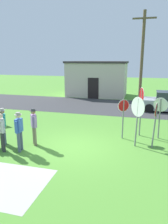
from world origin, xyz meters
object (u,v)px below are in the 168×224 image
stop_sign_nearest (160,111)px  person_on_left (19,130)px  person_holding_notes (34,125)px  person_near_signs (3,124)px  utility_pole (142,59)px  parked_car_on_street (168,102)px  person_with_sunhat (2,130)px  stop_sign_leaning_left (141,103)px  stop_sign_center_cluster (138,113)px  stop_sign_low_front (123,113)px  stop_sign_rear_left (155,118)px

stop_sign_nearest → person_on_left: (-5.89, -3.17, -0.44)m
person_holding_notes → person_near_signs: bearing=-166.2°
person_on_left → person_near_signs: bearing=157.8°
utility_pole → person_near_signs: bearing=-120.6°
parked_car_on_street → person_with_sunhat: bearing=-128.3°
stop_sign_leaning_left → person_with_sunhat: stop_sign_leaning_left is taller
stop_sign_center_cluster → person_near_signs: 6.15m
utility_pole → stop_sign_low_front: (-0.69, -7.81, -2.64)m
person_with_sunhat → stop_sign_rear_left: bearing=18.1°
stop_sign_low_front → person_with_sunhat: size_ratio=1.18×
parked_car_on_street → person_with_sunhat: 12.49m
utility_pole → person_on_left: (-4.83, -10.52, -2.98)m
stop_sign_center_cluster → person_on_left: 5.23m
person_with_sunhat → stop_sign_leaning_left: bearing=32.1°
utility_pole → stop_sign_leaning_left: (0.14, -7.15, -2.22)m
person_with_sunhat → person_on_left: bearing=15.3°
stop_sign_leaning_left → stop_sign_rear_left: bearing=-67.3°
person_with_sunhat → person_near_signs: bearing=121.4°
person_holding_notes → person_on_left: bearing=-109.0°
person_holding_notes → parked_car_on_street: bearing=52.5°
stop_sign_center_cluster → person_near_signs: stop_sign_center_cluster is taller
stop_sign_rear_left → stop_sign_center_cluster: stop_sign_center_cluster is taller
stop_sign_nearest → utility_pole: bearing=98.2°
utility_pole → stop_sign_low_front: 8.27m
stop_sign_low_front → person_holding_notes: stop_sign_low_front is taller
stop_sign_center_cluster → stop_sign_nearest: size_ratio=1.09×
stop_sign_rear_left → stop_sign_nearest: (0.29, 1.30, 0.03)m
stop_sign_rear_left → person_with_sunhat: size_ratio=1.23×
person_holding_notes → stop_sign_leaning_left: bearing=28.8°
stop_sign_rear_left → stop_sign_leaning_left: stop_sign_leaning_left is taller
utility_pole → stop_sign_rear_left: bearing=-84.9°
stop_sign_leaning_left → stop_sign_nearest: stop_sign_leaning_left is taller
person_near_signs → person_with_sunhat: size_ratio=1.03×
utility_pole → parked_car_on_street: (2.19, -0.93, -3.27)m
person_holding_notes → person_near_signs: (-1.39, -0.34, 0.00)m
stop_sign_nearest → person_with_sunhat: bearing=-153.0°
person_holding_notes → person_with_sunhat: person_holding_notes is taller
utility_pole → stop_sign_nearest: size_ratio=3.60×
utility_pole → stop_sign_nearest: (1.06, -7.36, -2.54)m
stop_sign_leaning_left → utility_pole: bearing=91.1°
stop_sign_nearest → stop_sign_low_front: bearing=-165.6°
utility_pole → person_near_signs: 12.07m
person_on_left → stop_sign_nearest: bearing=28.2°
stop_sign_leaning_left → parked_car_on_street: bearing=71.7°
parked_car_on_street → stop_sign_low_front: stop_sign_low_front is taller
parked_car_on_street → stop_sign_nearest: stop_sign_nearest is taller
stop_sign_center_cluster → person_near_signs: bearing=-166.4°
stop_sign_rear_left → utility_pole: bearing=95.1°
parked_car_on_street → stop_sign_rear_left: bearing=-100.4°
stop_sign_leaning_left → person_near_signs: stop_sign_leaning_left is taller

